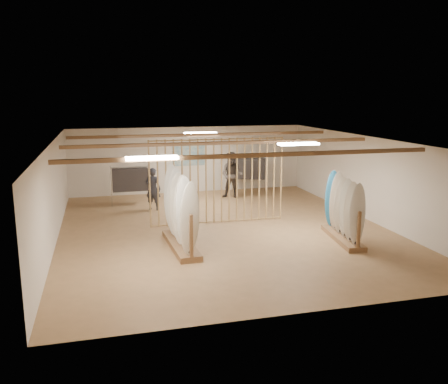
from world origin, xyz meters
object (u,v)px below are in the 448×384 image
object	(u,v)px
clothing_rack_b	(249,169)
rack_left	(181,223)
rack_right	(343,218)
shopper_b	(232,172)
clothing_rack_a	(130,180)
shopper_a	(153,186)

from	to	relation	value
clothing_rack_b	rack_left	bearing A→B (deg)	-99.94
rack_right	shopper_b	bearing A→B (deg)	112.36
rack_left	clothing_rack_a	world-z (taller)	rack_left
clothing_rack_a	clothing_rack_b	world-z (taller)	clothing_rack_b
shopper_a	clothing_rack_b	bearing A→B (deg)	-124.45
rack_left	rack_right	bearing A→B (deg)	-8.65
clothing_rack_b	shopper_b	size ratio (longest dim) A/B	0.72
clothing_rack_a	shopper_a	bearing A→B (deg)	-52.58
rack_right	clothing_rack_b	distance (m)	7.37
shopper_b	rack_right	bearing A→B (deg)	-45.38
clothing_rack_b	shopper_a	size ratio (longest dim) A/B	0.88
clothing_rack_a	shopper_a	world-z (taller)	shopper_a
shopper_b	rack_left	bearing A→B (deg)	-88.20
rack_right	clothing_rack_a	xyz separation A→B (m)	(-5.68, 6.02, 0.34)
clothing_rack_b	shopper_b	xyz separation A→B (m)	(-1.09, -1.14, 0.07)
shopper_a	rack_right	bearing A→B (deg)	162.42
rack_left	clothing_rack_a	distance (m)	5.63
shopper_a	shopper_b	size ratio (longest dim) A/B	0.82
rack_right	shopper_a	xyz separation A→B (m)	(-4.92, 5.07, 0.24)
shopper_b	clothing_rack_a	bearing A→B (deg)	-147.49
rack_left	shopper_a	xyz separation A→B (m)	(-0.24, 4.58, 0.16)
clothing_rack_b	shopper_a	bearing A→B (deg)	-131.38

